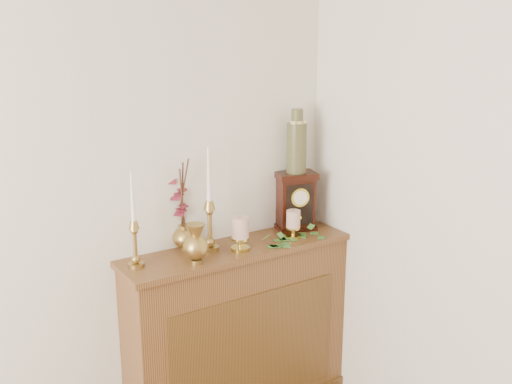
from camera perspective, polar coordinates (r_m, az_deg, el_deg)
console_shelf at (r=3.26m, az=-1.63°, el=-13.32°), size 1.24×0.34×0.93m
candlestick_left at (r=2.80m, az=-11.50°, el=-4.16°), size 0.08×0.08×0.46m
candlestick_center at (r=2.95m, az=-4.44°, el=-2.43°), size 0.09×0.09×0.53m
bud_vase at (r=2.81m, az=-5.75°, el=-4.98°), size 0.12×0.12×0.19m
ginger_jar at (r=3.00m, az=-7.27°, el=-1.43°), size 0.19×0.20×0.47m
pillar_candle_left at (r=2.97m, az=-1.52°, el=-3.82°), size 0.09×0.09×0.18m
pillar_candle_right at (r=3.15m, az=3.57°, el=-2.91°), size 0.08×0.08×0.16m
ivy_garland at (r=3.11m, az=2.95°, el=-4.59°), size 0.40×0.17×0.07m
mantel_clock at (r=3.27m, az=3.81°, el=-0.90°), size 0.25×0.20×0.32m
ceramic_vase at (r=3.20m, az=3.89°, el=4.55°), size 0.11×0.11×0.34m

